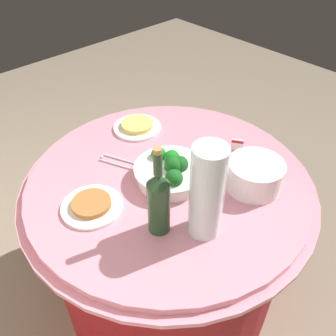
% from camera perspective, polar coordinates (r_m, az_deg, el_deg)
% --- Properties ---
extents(ground_plane, '(6.00, 6.00, 0.00)m').
position_cam_1_polar(ground_plane, '(1.99, -0.00, -17.68)').
color(ground_plane, gray).
extents(buffet_table, '(1.16, 1.16, 0.74)m').
position_cam_1_polar(buffet_table, '(1.68, -0.00, -10.85)').
color(buffet_table, maroon).
rests_on(buffet_table, ground_plane).
extents(broccoli_bowl, '(0.28, 0.28, 0.11)m').
position_cam_1_polar(broccoli_bowl, '(1.38, 0.39, -0.50)').
color(broccoli_bowl, white).
rests_on(broccoli_bowl, buffet_table).
extents(plate_stack, '(0.21, 0.21, 0.11)m').
position_cam_1_polar(plate_stack, '(1.39, 13.48, -1.07)').
color(plate_stack, white).
rests_on(plate_stack, buffet_table).
extents(wine_bottle, '(0.07, 0.07, 0.34)m').
position_cam_1_polar(wine_bottle, '(1.15, -1.48, -5.20)').
color(wine_bottle, '#244324').
rests_on(wine_bottle, buffet_table).
extents(decorative_fruit_vase, '(0.11, 0.11, 0.34)m').
position_cam_1_polar(decorative_fruit_vase, '(1.14, 6.07, -4.60)').
color(decorative_fruit_vase, silver).
rests_on(decorative_fruit_vase, buffet_table).
extents(serving_tongs, '(0.16, 0.10, 0.01)m').
position_cam_1_polar(serving_tongs, '(1.51, -8.02, 1.02)').
color(serving_tongs, silver).
rests_on(serving_tongs, buffet_table).
extents(food_plate_peanuts, '(0.22, 0.22, 0.03)m').
position_cam_1_polar(food_plate_peanuts, '(1.32, -11.89, -5.75)').
color(food_plate_peanuts, white).
rests_on(food_plate_peanuts, buffet_table).
extents(food_plate_noodles, '(0.22, 0.22, 0.03)m').
position_cam_1_polar(food_plate_noodles, '(1.69, -4.85, 6.56)').
color(food_plate_noodles, white).
rests_on(food_plate_noodles, buffet_table).
extents(label_placard_front, '(0.05, 0.03, 0.05)m').
position_cam_1_polar(label_placard_front, '(1.57, 10.81, 3.68)').
color(label_placard_front, white).
rests_on(label_placard_front, buffet_table).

